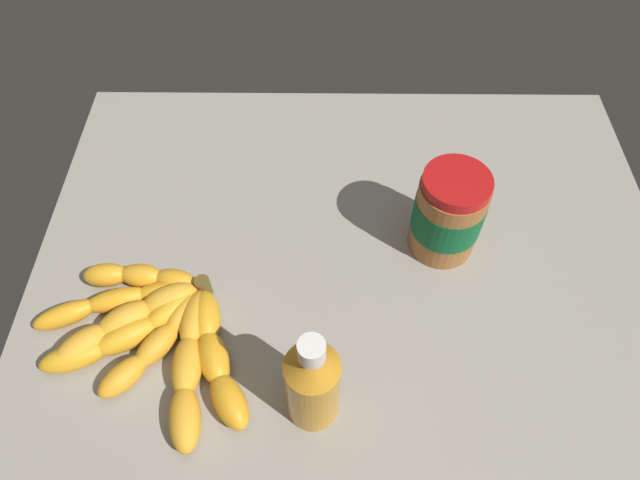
# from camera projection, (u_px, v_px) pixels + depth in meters

# --- Properties ---
(ground_plane) EXTENTS (0.88, 0.70, 0.03)m
(ground_plane) POSITION_uv_depth(u_px,v_px,m) (352.00, 268.00, 0.79)
(ground_plane) COLOR gray
(banana_bunch) EXTENTS (0.30, 0.25, 0.04)m
(banana_bunch) POSITION_uv_depth(u_px,v_px,m) (156.00, 332.00, 0.70)
(banana_bunch) COLOR orange
(banana_bunch) RESTS_ON ground_plane
(peanut_butter_jar) EXTENTS (0.09, 0.09, 0.13)m
(peanut_butter_jar) POSITION_uv_depth(u_px,v_px,m) (448.00, 214.00, 0.74)
(peanut_butter_jar) COLOR #9E602D
(peanut_butter_jar) RESTS_ON ground_plane
(honey_bottle) EXTENTS (0.06, 0.06, 0.17)m
(honey_bottle) POSITION_uv_depth(u_px,v_px,m) (312.00, 382.00, 0.60)
(honey_bottle) COLOR orange
(honey_bottle) RESTS_ON ground_plane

